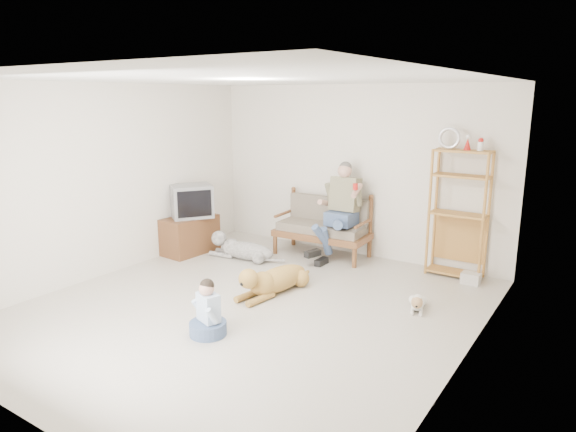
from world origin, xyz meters
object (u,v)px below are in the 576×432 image
Objects in this scene: loveseat at (324,225)px; tv_stand at (190,235)px; golden_retriever at (273,280)px; etagere at (458,213)px.

tv_stand is (-1.89, -1.13, -0.19)m from loveseat.
golden_retriever is at bearing -14.13° from tv_stand.
loveseat is 1.05× the size of golden_retriever.
golden_retriever is at bearing -131.78° from etagere.
loveseat is at bearing 35.07° from tv_stand.
tv_stand reaches higher than golden_retriever.
golden_retriever is (2.17, -0.72, -0.12)m from tv_stand.
etagere is 2.26× the size of tv_stand.
tv_stand is at bearing 169.63° from golden_retriever.
loveseat is at bearing -175.86° from etagere.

